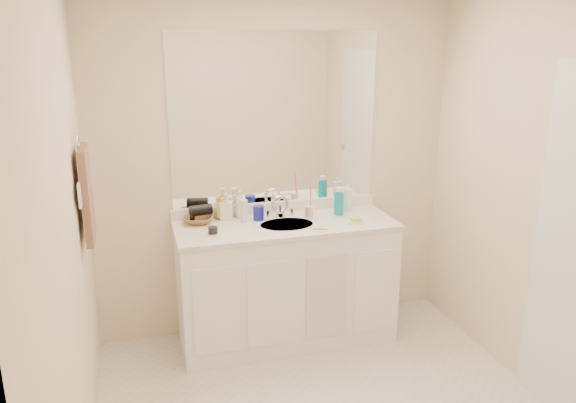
# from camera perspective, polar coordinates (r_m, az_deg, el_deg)

# --- Properties ---
(wall_back) EXTENTS (2.60, 0.02, 2.40)m
(wall_back) POSITION_cam_1_polar(r_m,az_deg,el_deg) (4.03, -1.27, 3.30)
(wall_back) COLOR beige
(wall_back) RESTS_ON floor
(wall_front) EXTENTS (2.60, 0.02, 2.40)m
(wall_front) POSITION_cam_1_polar(r_m,az_deg,el_deg) (1.80, 20.99, -15.18)
(wall_front) COLOR beige
(wall_front) RESTS_ON floor
(wall_left) EXTENTS (0.02, 2.60, 2.40)m
(wall_left) POSITION_cam_1_polar(r_m,az_deg,el_deg) (2.68, -21.60, -4.72)
(wall_left) COLOR beige
(wall_left) RESTS_ON floor
(wall_right) EXTENTS (0.02, 2.60, 2.40)m
(wall_right) POSITION_cam_1_polar(r_m,az_deg,el_deg) (3.51, 25.60, -0.32)
(wall_right) COLOR beige
(wall_right) RESTS_ON floor
(vanity_cabinet) EXTENTS (1.50, 0.55, 0.85)m
(vanity_cabinet) POSITION_cam_1_polar(r_m,az_deg,el_deg) (4.03, -0.20, -8.36)
(vanity_cabinet) COLOR white
(vanity_cabinet) RESTS_ON floor
(countertop) EXTENTS (1.52, 0.57, 0.03)m
(countertop) POSITION_cam_1_polar(r_m,az_deg,el_deg) (3.87, -0.20, -2.43)
(countertop) COLOR white
(countertop) RESTS_ON vanity_cabinet
(backsplash) EXTENTS (1.52, 0.03, 0.08)m
(backsplash) POSITION_cam_1_polar(r_m,az_deg,el_deg) (4.09, -1.19, -0.57)
(backsplash) COLOR white
(backsplash) RESTS_ON countertop
(sink_basin) EXTENTS (0.37, 0.37, 0.02)m
(sink_basin) POSITION_cam_1_polar(r_m,az_deg,el_deg) (3.85, -0.12, -2.48)
(sink_basin) COLOR beige
(sink_basin) RESTS_ON countertop
(faucet) EXTENTS (0.02, 0.02, 0.11)m
(faucet) POSITION_cam_1_polar(r_m,az_deg,el_deg) (3.99, -0.83, -0.77)
(faucet) COLOR silver
(faucet) RESTS_ON countertop
(mirror) EXTENTS (1.48, 0.01, 1.20)m
(mirror) POSITION_cam_1_polar(r_m,az_deg,el_deg) (3.96, -1.28, 8.36)
(mirror) COLOR white
(mirror) RESTS_ON wall_back
(blue_mug) EXTENTS (0.08, 0.08, 0.10)m
(blue_mug) POSITION_cam_1_polar(r_m,az_deg,el_deg) (3.92, -3.01, -1.16)
(blue_mug) COLOR #161C98
(blue_mug) RESTS_ON countertop
(tan_cup) EXTENTS (0.07, 0.07, 0.08)m
(tan_cup) POSITION_cam_1_polar(r_m,az_deg,el_deg) (3.98, 2.17, -1.06)
(tan_cup) COLOR beige
(tan_cup) RESTS_ON countertop
(toothbrush) EXTENTS (0.02, 0.04, 0.18)m
(toothbrush) POSITION_cam_1_polar(r_m,az_deg,el_deg) (3.95, 2.32, 0.46)
(toothbrush) COLOR #ED3EB2
(toothbrush) RESTS_ON tan_cup
(mouthwash_bottle) EXTENTS (0.08, 0.08, 0.16)m
(mouthwash_bottle) POSITION_cam_1_polar(r_m,az_deg,el_deg) (4.05, 5.18, -0.20)
(mouthwash_bottle) COLOR #0E8AAB
(mouthwash_bottle) RESTS_ON countertop
(clear_pump_bottle) EXTENTS (0.07, 0.07, 0.17)m
(clear_pump_bottle) POSITION_cam_1_polar(r_m,az_deg,el_deg) (4.14, 6.08, 0.19)
(clear_pump_bottle) COLOR white
(clear_pump_bottle) RESTS_ON countertop
(soap_dish) EXTENTS (0.12, 0.11, 0.01)m
(soap_dish) POSITION_cam_1_polar(r_m,az_deg,el_deg) (3.90, 6.92, -2.06)
(soap_dish) COLOR white
(soap_dish) RESTS_ON countertop
(green_soap) EXTENTS (0.08, 0.06, 0.03)m
(green_soap) POSITION_cam_1_polar(r_m,az_deg,el_deg) (3.90, 6.93, -1.81)
(green_soap) COLOR #B0E638
(green_soap) RESTS_ON soap_dish
(orange_comb) EXTENTS (0.11, 0.06, 0.00)m
(orange_comb) POSITION_cam_1_polar(r_m,az_deg,el_deg) (3.75, 3.28, -2.82)
(orange_comb) COLOR orange
(orange_comb) RESTS_ON countertop
(dark_jar) EXTENTS (0.07, 0.07, 0.04)m
(dark_jar) POSITION_cam_1_polar(r_m,az_deg,el_deg) (3.69, -7.64, -2.91)
(dark_jar) COLOR black
(dark_jar) RESTS_ON countertop
(extra_white_bottle) EXTENTS (0.06, 0.06, 0.16)m
(extra_white_bottle) POSITION_cam_1_polar(r_m,az_deg,el_deg) (3.87, -4.48, -0.99)
(extra_white_bottle) COLOR white
(extra_white_bottle) RESTS_ON countertop
(soap_bottle_white) EXTENTS (0.09, 0.10, 0.20)m
(soap_bottle_white) POSITION_cam_1_polar(r_m,az_deg,el_deg) (3.98, -4.88, -0.24)
(soap_bottle_white) COLOR white
(soap_bottle_white) RESTS_ON countertop
(soap_bottle_cream) EXTENTS (0.11, 0.11, 0.19)m
(soap_bottle_cream) POSITION_cam_1_polar(r_m,az_deg,el_deg) (3.94, -6.27, -0.49)
(soap_bottle_cream) COLOR #F6EDC9
(soap_bottle_cream) RESTS_ON countertop
(soap_bottle_yellow) EXTENTS (0.15, 0.15, 0.15)m
(soap_bottle_yellow) POSITION_cam_1_polar(r_m,az_deg,el_deg) (3.97, -6.71, -0.70)
(soap_bottle_yellow) COLOR #D8B854
(soap_bottle_yellow) RESTS_ON countertop
(wicker_basket) EXTENTS (0.24, 0.24, 0.05)m
(wicker_basket) POSITION_cam_1_polar(r_m,az_deg,el_deg) (3.91, -9.09, -1.82)
(wicker_basket) COLOR brown
(wicker_basket) RESTS_ON countertop
(hair_dryer) EXTENTS (0.16, 0.10, 0.08)m
(hair_dryer) POSITION_cam_1_polar(r_m,az_deg,el_deg) (3.89, -8.84, -0.88)
(hair_dryer) COLOR black
(hair_dryer) RESTS_ON wicker_basket
(towel_ring) EXTENTS (0.01, 0.11, 0.11)m
(towel_ring) POSITION_cam_1_polar(r_m,az_deg,el_deg) (3.34, -20.58, 5.64)
(towel_ring) COLOR silver
(towel_ring) RESTS_ON wall_left
(hand_towel) EXTENTS (0.04, 0.32, 0.55)m
(hand_towel) POSITION_cam_1_polar(r_m,az_deg,el_deg) (3.40, -19.74, 0.70)
(hand_towel) COLOR brown
(hand_towel) RESTS_ON towel_ring
(switch_plate) EXTENTS (0.01, 0.08, 0.13)m
(switch_plate) POSITION_cam_1_polar(r_m,az_deg,el_deg) (3.19, -20.41, 0.60)
(switch_plate) COLOR white
(switch_plate) RESTS_ON wall_left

